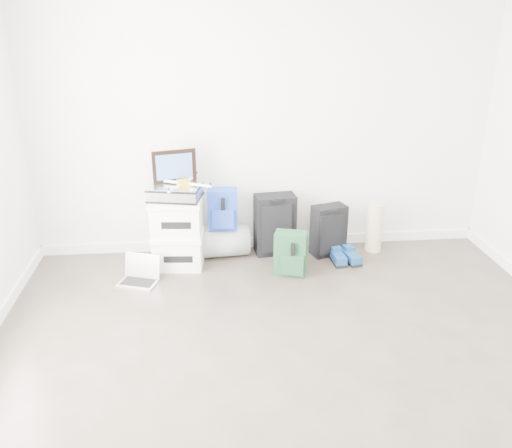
{
  "coord_description": "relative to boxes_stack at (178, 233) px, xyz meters",
  "views": [
    {
      "loc": [
        -0.6,
        -2.65,
        2.32
      ],
      "look_at": [
        -0.14,
        1.9,
        0.49
      ],
      "focal_mm": 38.0,
      "sensor_mm": 36.0,
      "label": 1
    }
  ],
  "objects": [
    {
      "name": "drone",
      "position": [
        0.08,
        -0.02,
        0.49
      ],
      "size": [
        0.51,
        0.51,
        0.05
      ],
      "rotation": [
        0.0,
        0.0,
        0.32
      ],
      "color": "gold",
      "rests_on": "briefcase"
    },
    {
      "name": "rolled_rug",
      "position": [
        1.97,
        0.15,
        -0.09
      ],
      "size": [
        0.16,
        0.16,
        0.5
      ],
      "primitive_type": "cylinder",
      "color": "tan",
      "rests_on": "ground"
    },
    {
      "name": "duffel_bag",
      "position": [
        0.44,
        0.18,
        -0.19
      ],
      "size": [
        0.52,
        0.35,
        0.31
      ],
      "primitive_type": "cylinder",
      "rotation": [
        0.0,
        1.57,
        0.07
      ],
      "color": "#9C9FA4",
      "rests_on": "ground"
    },
    {
      "name": "painting",
      "position": [
        0.0,
        0.1,
        0.62
      ],
      "size": [
        0.4,
        0.13,
        0.3
      ],
      "rotation": [
        0.0,
        0.0,
        0.25
      ],
      "color": "black",
      "rests_on": "briefcase"
    },
    {
      "name": "briefcase",
      "position": [
        0.0,
        0.0,
        0.4
      ],
      "size": [
        0.52,
        0.43,
        0.13
      ],
      "primitive_type": "cube",
      "rotation": [
        0.0,
        0.0,
        -0.22
      ],
      "color": "#B2B2B7",
      "rests_on": "boxes_stack"
    },
    {
      "name": "ground",
      "position": [
        0.86,
        -2.12,
        -0.34
      ],
      "size": [
        5.0,
        5.0,
        0.0
      ],
      "primitive_type": "plane",
      "color": "#372E28",
      "rests_on": "ground"
    },
    {
      "name": "room_envelope",
      "position": [
        0.86,
        -2.1,
        1.38
      ],
      "size": [
        4.52,
        5.02,
        2.71
      ],
      "color": "white",
      "rests_on": "ground"
    },
    {
      "name": "boxes_stack",
      "position": [
        0.0,
        0.0,
        0.0
      ],
      "size": [
        0.51,
        0.43,
        0.68
      ],
      "rotation": [
        0.0,
        0.0,
        -0.1
      ],
      "color": "white",
      "rests_on": "ground"
    },
    {
      "name": "green_backpack",
      "position": [
        1.04,
        -0.28,
        -0.14
      ],
      "size": [
        0.33,
        0.28,
        0.41
      ],
      "rotation": [
        0.0,
        0.0,
        -0.3
      ],
      "color": "#153B1E",
      "rests_on": "ground"
    },
    {
      "name": "carry_on",
      "position": [
        1.49,
        0.11,
        -0.09
      ],
      "size": [
        0.37,
        0.29,
        0.51
      ],
      "rotation": [
        0.0,
        0.0,
        0.3
      ],
      "color": "black",
      "rests_on": "ground"
    },
    {
      "name": "large_suitcase",
      "position": [
        0.96,
        0.2,
        -0.04
      ],
      "size": [
        0.41,
        0.29,
        0.61
      ],
      "rotation": [
        0.0,
        0.0,
        0.1
      ],
      "color": "black",
      "rests_on": "ground"
    },
    {
      "name": "laptop",
      "position": [
        -0.35,
        -0.3,
        -0.28
      ],
      "size": [
        0.4,
        0.34,
        0.24
      ],
      "rotation": [
        0.0,
        0.0,
        -0.34
      ],
      "color": "silver",
      "rests_on": "ground"
    },
    {
      "name": "shoes",
      "position": [
        1.61,
        -0.09,
        -0.29
      ],
      "size": [
        0.28,
        0.31,
        0.1
      ],
      "rotation": [
        0.0,
        0.0,
        0.12
      ],
      "color": "black",
      "rests_on": "ground"
    },
    {
      "name": "blue_backpack",
      "position": [
        0.44,
        0.15,
        0.16
      ],
      "size": [
        0.29,
        0.23,
        0.4
      ],
      "rotation": [
        0.0,
        0.0,
        -0.08
      ],
      "color": "#1B25AF",
      "rests_on": "duffel_bag"
    }
  ]
}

